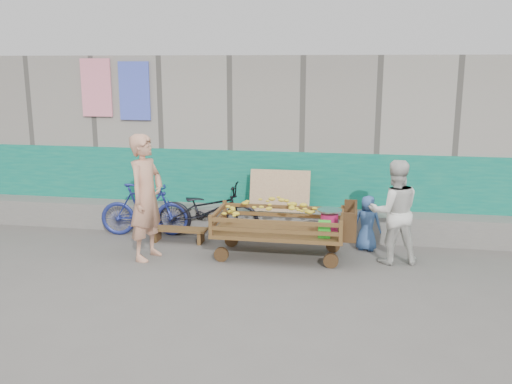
% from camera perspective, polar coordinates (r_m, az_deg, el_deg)
% --- Properties ---
extents(ground, '(80.00, 80.00, 0.00)m').
position_cam_1_polar(ground, '(7.65, -2.17, -9.28)').
color(ground, '#5B5853').
rests_on(ground, ground).
extents(building_wall, '(12.00, 3.50, 3.00)m').
position_cam_1_polar(building_wall, '(11.17, 2.13, 5.54)').
color(building_wall, gray).
rests_on(building_wall, ground).
extents(banana_cart, '(2.12, 0.97, 0.90)m').
position_cam_1_polar(banana_cart, '(8.54, 2.05, -2.59)').
color(banana_cart, brown).
rests_on(banana_cart, ground).
extents(bench, '(0.93, 0.28, 0.23)m').
position_cam_1_polar(bench, '(9.44, -7.73, -3.96)').
color(bench, brown).
rests_on(bench, ground).
extents(vendor_man, '(0.60, 0.77, 1.88)m').
position_cam_1_polar(vendor_man, '(8.55, -10.92, -0.52)').
color(vendor_man, tan).
rests_on(vendor_man, ground).
extents(woman, '(0.84, 0.71, 1.53)m').
position_cam_1_polar(woman, '(8.51, 13.66, -1.93)').
color(woman, silver).
rests_on(woman, ground).
extents(child, '(0.48, 0.37, 0.87)m').
position_cam_1_polar(child, '(9.05, 11.07, -3.07)').
color(child, '#395F9E').
rests_on(child, ground).
extents(bicycle_dark, '(1.77, 0.68, 0.92)m').
position_cam_1_polar(bicycle_dark, '(9.60, -4.86, -1.83)').
color(bicycle_dark, black).
rests_on(bicycle_dark, ground).
extents(bicycle_blue, '(1.54, 0.62, 0.90)m').
position_cam_1_polar(bicycle_blue, '(9.82, -11.07, -1.74)').
color(bicycle_blue, navy).
rests_on(bicycle_blue, ground).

